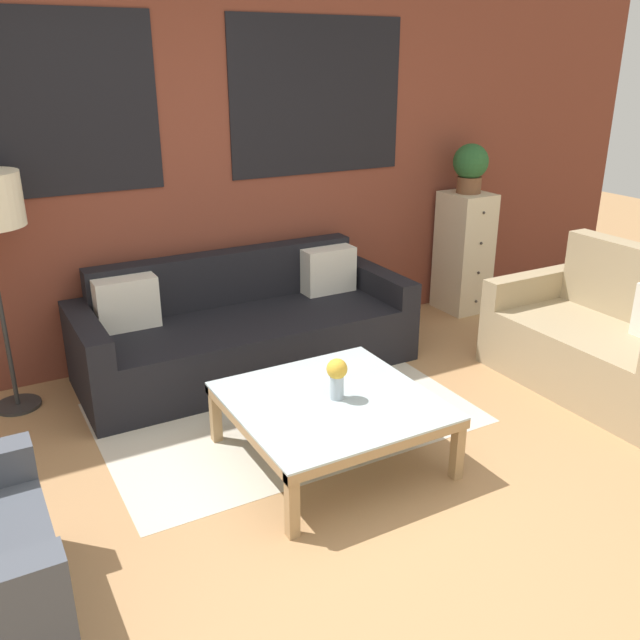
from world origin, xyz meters
name	(u,v)px	position (x,y,z in m)	size (l,w,h in m)	color
ground_plane	(389,525)	(0.00, 0.00, 0.00)	(16.00, 16.00, 0.00)	#AD7F51
wall_back_brick	(195,160)	(0.00, 2.44, 1.41)	(8.40, 0.09, 2.80)	brown
rug	(284,413)	(0.05, 1.22, 0.00)	(2.20, 1.47, 0.00)	beige
couch_dark	(245,331)	(0.11, 1.95, 0.28)	(2.30, 0.88, 0.78)	black
settee_vintage	(605,343)	(2.07, 0.52, 0.31)	(0.80, 1.41, 0.92)	tan
coffee_table	(331,407)	(0.05, 0.64, 0.32)	(1.04, 1.04, 0.36)	silver
drawer_cabinet	(464,252)	(2.24, 2.16, 0.51)	(0.35, 0.42, 1.02)	beige
potted_plant	(470,166)	(2.24, 2.16, 1.24)	(0.29, 0.29, 0.40)	brown
flower_vase	(337,375)	(0.08, 0.63, 0.50)	(0.11, 0.11, 0.23)	#ADBCC6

